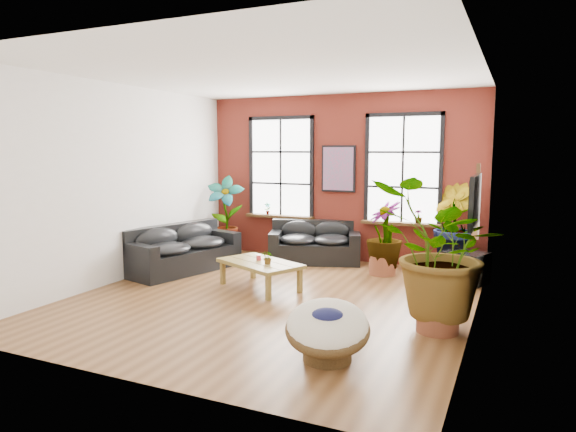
% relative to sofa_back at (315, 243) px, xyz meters
% --- Properties ---
extents(room, '(6.04, 6.54, 3.54)m').
position_rel_sofa_back_xyz_m(room, '(0.37, -2.66, 1.36)').
color(room, brown).
rests_on(room, ground).
extents(sofa_back, '(2.05, 1.46, 0.86)m').
position_rel_sofa_back_xyz_m(sofa_back, '(0.00, 0.00, 0.00)').
color(sofa_back, black).
rests_on(sofa_back, ground).
extents(sofa_left, '(1.49, 2.41, 0.89)m').
position_rel_sofa_back_xyz_m(sofa_left, '(-2.08, -1.82, 0.02)').
color(sofa_left, black).
rests_on(sofa_left, ground).
extents(coffee_table, '(1.66, 1.36, 0.56)m').
position_rel_sofa_back_xyz_m(coffee_table, '(-0.08, -2.36, 0.02)').
color(coffee_table, olive).
rests_on(coffee_table, ground).
extents(papasan_chair, '(1.20, 1.21, 0.71)m').
position_rel_sofa_back_xyz_m(papasan_chair, '(1.99, -4.73, -0.02)').
color(papasan_chair, '#50391C').
rests_on(papasan_chair, ground).
extents(poster, '(0.74, 0.06, 0.98)m').
position_rel_sofa_back_xyz_m(poster, '(0.37, 0.38, 1.56)').
color(poster, black).
rests_on(poster, room).
extents(tv_wall_unit, '(0.13, 1.86, 1.20)m').
position_rel_sofa_back_xyz_m(tv_wall_unit, '(3.30, -2.21, 1.15)').
color(tv_wall_unit, black).
rests_on(tv_wall_unit, room).
extents(media_box, '(0.84, 0.78, 0.56)m').
position_rel_sofa_back_xyz_m(media_box, '(3.08, -0.54, -0.11)').
color(media_box, black).
rests_on(media_box, ground).
extents(pot_back_left, '(0.59, 0.59, 0.34)m').
position_rel_sofa_back_xyz_m(pot_back_left, '(-2.15, -0.14, -0.22)').
color(pot_back_left, brown).
rests_on(pot_back_left, ground).
extents(pot_back_right, '(0.66, 0.66, 0.39)m').
position_rel_sofa_back_xyz_m(pot_back_right, '(2.74, 0.13, -0.19)').
color(pot_back_right, brown).
rests_on(pot_back_right, ground).
extents(pot_right_wall, '(0.70, 0.70, 0.40)m').
position_rel_sofa_back_xyz_m(pot_right_wall, '(2.98, -3.28, -0.19)').
color(pot_right_wall, brown).
rests_on(pot_right_wall, ground).
extents(pot_mid, '(0.55, 0.55, 0.36)m').
position_rel_sofa_back_xyz_m(pot_mid, '(1.58, -0.53, -0.21)').
color(pot_mid, brown).
rests_on(pot_mid, ground).
extents(floor_plant_back_left, '(0.98, 0.79, 1.62)m').
position_rel_sofa_back_xyz_m(floor_plant_back_left, '(-2.11, -0.12, 0.57)').
color(floor_plant_back_left, '#185C28').
rests_on(floor_plant_back_left, ground).
extents(floor_plant_back_right, '(1.04, 1.10, 1.59)m').
position_rel_sofa_back_xyz_m(floor_plant_back_right, '(2.72, 0.11, 0.56)').
color(floor_plant_back_right, '#185C28').
rests_on(floor_plant_back_right, ground).
extents(floor_plant_right_wall, '(2.12, 2.15, 1.81)m').
position_rel_sofa_back_xyz_m(floor_plant_right_wall, '(2.96, -3.25, 0.68)').
color(floor_plant_right_wall, '#185C28').
rests_on(floor_plant_right_wall, ground).
extents(floor_plant_mid, '(0.99, 0.99, 1.25)m').
position_rel_sofa_back_xyz_m(floor_plant_mid, '(1.60, -0.50, 0.38)').
color(floor_plant_mid, '#185C28').
rests_on(floor_plant_mid, ground).
extents(table_plant, '(0.24, 0.23, 0.23)m').
position_rel_sofa_back_xyz_m(table_plant, '(0.13, -2.47, 0.19)').
color(table_plant, '#185C28').
rests_on(table_plant, coffee_table).
extents(sill_plant_left, '(0.17, 0.17, 0.27)m').
position_rel_sofa_back_xyz_m(sill_plant_left, '(-1.28, 0.33, 0.65)').
color(sill_plant_left, '#185C28').
rests_on(sill_plant_left, room).
extents(sill_plant_right, '(0.19, 0.19, 0.27)m').
position_rel_sofa_back_xyz_m(sill_plant_right, '(2.07, 0.33, 0.65)').
color(sill_plant_right, '#185C28').
rests_on(sill_plant_right, room).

